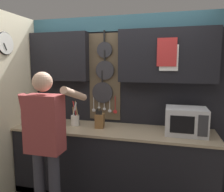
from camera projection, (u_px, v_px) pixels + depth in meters
The scene contains 8 objects.
ground_plane at pixel (112, 192), 2.96m from camera, with size 14.00×14.00×0.00m, color brown.
base_cabinet_counter at pixel (112, 161), 2.89m from camera, with size 2.57×0.66×0.89m.
back_wall_unit at pixel (118, 81), 3.03m from camera, with size 3.14×0.23×2.37m.
side_wall at pixel (4, 106), 2.76m from camera, with size 0.07×1.60×2.37m.
microwave at pixel (186, 121), 2.60m from camera, with size 0.47×0.37×0.32m.
knife_block at pixel (100, 120), 2.88m from camera, with size 0.13×0.16×0.26m.
utensil_crock at pixel (75, 119), 2.97m from camera, with size 0.11×0.11×0.34m.
person at pixel (45, 136), 2.28m from camera, with size 0.54×0.64×1.64m.
Camera 1 is at (0.71, -2.65, 1.71)m, focal length 35.00 mm.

